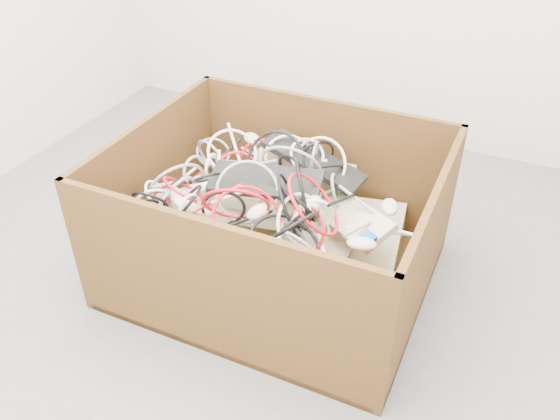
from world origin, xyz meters
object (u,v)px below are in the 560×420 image
at_px(power_strip_left, 216,185).
at_px(vga_plug, 369,237).
at_px(power_strip_right, 191,214).
at_px(cardboard_box, 274,244).

xyz_separation_m(power_strip_left, vga_plug, (0.63, -0.08, 0.01)).
relative_size(power_strip_left, vga_plug, 6.85).
bearing_deg(power_strip_right, cardboard_box, 61.23).
distance_m(power_strip_left, power_strip_right, 0.19).
xyz_separation_m(power_strip_right, vga_plug, (0.63, 0.10, 0.03)).
bearing_deg(power_strip_left, vga_plug, -46.13).
relative_size(cardboard_box, power_strip_left, 3.71).
distance_m(cardboard_box, vga_plug, 0.46).
relative_size(power_strip_left, power_strip_right, 1.06).
xyz_separation_m(cardboard_box, power_strip_left, (-0.24, -0.01, 0.21)).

